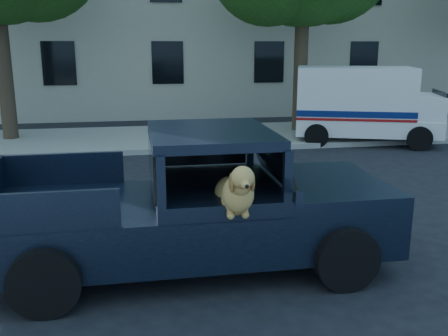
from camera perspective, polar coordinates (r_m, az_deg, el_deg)
name	(u,v)px	position (r m, az deg, el deg)	size (l,w,h in m)	color
ground	(164,271)	(6.71, -6.87, -11.66)	(120.00, 120.00, 0.00)	black
far_sidewalk	(146,139)	(15.51, -8.88, 3.34)	(60.00, 4.00, 0.15)	gray
lane_stripes	(253,191)	(10.14, 3.34, -2.59)	(21.60, 0.14, 0.01)	silver
building_main	(208,6)	(22.84, -1.87, 18.01)	(26.00, 6.00, 9.00)	#BCB29B
pickup_truck	(187,222)	(6.61, -4.30, -6.16)	(5.14, 2.62, 1.84)	black
mail_truck	(363,110)	(15.47, 15.57, 6.37)	(4.48, 3.13, 2.24)	silver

